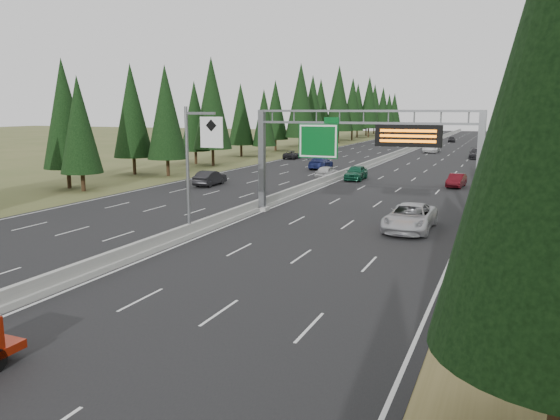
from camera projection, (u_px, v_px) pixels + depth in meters
The scene contains 18 objects.
road at pixel (383, 161), 83.69m from camera, with size 32.00×260.00×0.08m, color black.
shoulder_right at pixel (509, 166), 76.85m from camera, with size 3.60×260.00×0.06m, color olive.
shoulder_left at pixel (277, 158), 90.54m from camera, with size 3.60×260.00×0.06m, color #465226.
median_barrier at pixel (383, 159), 83.63m from camera, with size 0.70×260.00×0.85m.
sign_gantry at pixel (371, 147), 38.48m from camera, with size 16.75×0.98×7.80m.
hov_sign_pole at pixel (195, 163), 32.81m from camera, with size 2.80×0.50×8.00m.
tree_row_right at pixel (550, 96), 67.82m from camera, with size 12.43×243.23×18.98m.
tree_row_left at pixel (252, 104), 90.61m from camera, with size 11.24×239.87×18.05m.
silver_minivan at pixel (410, 217), 35.68m from camera, with size 2.87×6.23×1.73m, color #AEAFB3.
car_ahead_green at pixel (356, 173), 61.40m from camera, with size 1.95×4.84×1.65m, color #114D33.
car_ahead_dkred at pixel (456, 180), 55.65m from camera, with size 1.44×4.13×1.36m, color #4D0B12.
car_ahead_dkgrey at pixel (476, 154), 88.00m from camera, with size 2.24×5.50×1.60m, color black.
car_ahead_white at pixel (431, 148), 100.40m from camera, with size 2.68×5.81×1.61m, color white.
car_ahead_far at pixel (452, 139), 132.20m from camera, with size 1.63×4.06×1.38m, color black.
car_onc_near at pixel (210, 178), 56.87m from camera, with size 1.65×4.73×1.56m, color black.
car_onc_blue at pixel (321, 163), 72.82m from camera, with size 2.26×5.55×1.61m, color navy.
car_onc_white at pixel (327, 172), 63.21m from camera, with size 1.69×4.20×1.43m, color #BBBBBB.
car_onc_far at pixel (292, 155), 87.85m from camera, with size 2.11×4.57×1.27m, color black.
Camera 1 is at (18.10, -3.21, 7.90)m, focal length 35.00 mm.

